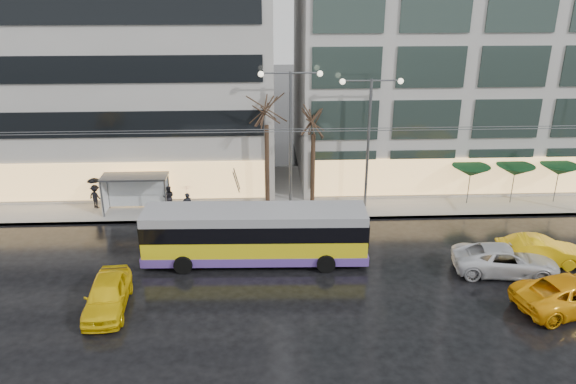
{
  "coord_description": "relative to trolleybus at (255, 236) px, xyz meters",
  "views": [
    {
      "loc": [
        0.36,
        -23.45,
        15.09
      ],
      "look_at": [
        1.6,
        5.0,
        3.59
      ],
      "focal_mm": 35.0,
      "sensor_mm": 36.0,
      "label": 1
    }
  ],
  "objects": [
    {
      "name": "ground",
      "position": [
        0.23,
        -3.82,
        -1.51
      ],
      "size": [
        140.0,
        140.0,
        0.0
      ],
      "primitive_type": "plane",
      "color": "black",
      "rests_on": "ground"
    },
    {
      "name": "sidewalk",
      "position": [
        2.23,
        10.18,
        -1.43
      ],
      "size": [
        80.0,
        10.0,
        0.15
      ],
      "primitive_type": "cube",
      "color": "gray",
      "rests_on": "ground"
    },
    {
      "name": "kerb",
      "position": [
        2.23,
        5.23,
        -1.43
      ],
      "size": [
        80.0,
        0.1,
        0.15
      ],
      "primitive_type": "cube",
      "color": "slate",
      "rests_on": "ground"
    },
    {
      "name": "building_left",
      "position": [
        -15.77,
        15.18,
        9.64
      ],
      "size": [
        34.0,
        14.0,
        22.0
      ],
      "primitive_type": "cube",
      "color": "#AAA7A3",
      "rests_on": "sidewalk"
    },
    {
      "name": "building_right",
      "position": [
        19.23,
        15.18,
        11.14
      ],
      "size": [
        32.0,
        14.0,
        25.0
      ],
      "primitive_type": "cube",
      "color": "#AAA7A3",
      "rests_on": "sidewalk"
    },
    {
      "name": "trolleybus",
      "position": [
        0.0,
        0.0,
        0.0
      ],
      "size": [
        12.06,
        4.83,
        5.56
      ],
      "color": "yellow",
      "rests_on": "ground"
    },
    {
      "name": "catenary",
      "position": [
        1.23,
        4.12,
        2.75
      ],
      "size": [
        42.24,
        5.12,
        7.0
      ],
      "color": "#595B60",
      "rests_on": "ground"
    },
    {
      "name": "bus_shelter",
      "position": [
        -8.15,
        6.86,
        0.46
      ],
      "size": [
        4.2,
        1.6,
        2.51
      ],
      "color": "#595B60",
      "rests_on": "sidewalk"
    },
    {
      "name": "street_lamp_near",
      "position": [
        2.23,
        6.98,
        4.49
      ],
      "size": [
        3.96,
        0.36,
        9.03
      ],
      "color": "#595B60",
      "rests_on": "sidewalk"
    },
    {
      "name": "street_lamp_far",
      "position": [
        7.23,
        6.98,
        4.21
      ],
      "size": [
        3.96,
        0.36,
        8.53
      ],
      "color": "#595B60",
      "rests_on": "sidewalk"
    },
    {
      "name": "tree_a",
      "position": [
        0.73,
        7.18,
        5.58
      ],
      "size": [
        3.2,
        3.2,
        8.4
      ],
      "color": "black",
      "rests_on": "sidewalk"
    },
    {
      "name": "tree_b",
      "position": [
        3.73,
        7.38,
        4.89
      ],
      "size": [
        3.2,
        3.2,
        7.7
      ],
      "color": "black",
      "rests_on": "sidewalk"
    },
    {
      "name": "parasol_a",
      "position": [
        14.23,
        7.18,
        0.94
      ],
      "size": [
        2.5,
        2.5,
        2.65
      ],
      "color": "#595B60",
      "rests_on": "sidewalk"
    },
    {
      "name": "parasol_b",
      "position": [
        17.23,
        7.18,
        0.94
      ],
      "size": [
        2.5,
        2.5,
        2.65
      ],
      "color": "#595B60",
      "rests_on": "sidewalk"
    },
    {
      "name": "parasol_c",
      "position": [
        20.23,
        7.18,
        0.94
      ],
      "size": [
        2.5,
        2.5,
        2.65
      ],
      "color": "#595B60",
      "rests_on": "sidewalk"
    },
    {
      "name": "taxi_a",
      "position": [
        -6.9,
        -4.35,
        -0.72
      ],
      "size": [
        2.15,
        4.7,
        1.56
      ],
      "primitive_type": "imported",
      "rotation": [
        0.0,
        0.0,
        0.07
      ],
      "color": "yellow",
      "rests_on": "ground"
    },
    {
      "name": "taxi_b",
      "position": [
        15.42,
        -0.94,
        -0.76
      ],
      "size": [
        4.72,
        2.17,
        1.5
      ],
      "primitive_type": "imported",
      "rotation": [
        0.0,
        0.0,
        1.44
      ],
      "color": "yellow",
      "rests_on": "ground"
    },
    {
      "name": "taxi_c",
      "position": [
        14.98,
        -5.2,
        -0.71
      ],
      "size": [
        6.14,
        3.83,
        1.58
      ],
      "primitive_type": "imported",
      "rotation": [
        0.0,
        0.0,
        1.8
      ],
      "color": "#FBA80D",
      "rests_on": "ground"
    },
    {
      "name": "sedan_silver",
      "position": [
        13.14,
        -1.81,
        -0.76
      ],
      "size": [
        5.68,
        3.18,
        1.5
      ],
      "primitive_type": "imported",
      "rotation": [
        0.0,
        0.0,
        1.44
      ],
      "color": "silver",
      "rests_on": "ground"
    },
    {
      "name": "pedestrian_a",
      "position": [
        -4.36,
        5.58,
        0.09
      ],
      "size": [
        1.23,
        1.24,
        2.19
      ],
      "color": "black",
      "rests_on": "sidewalk"
    },
    {
      "name": "pedestrian_b",
      "position": [
        -5.8,
        7.23,
        -0.58
      ],
      "size": [
        0.82,
        0.68,
        1.54
      ],
      "color": "black",
      "rests_on": "sidewalk"
    },
    {
      "name": "pedestrian_c",
      "position": [
        -10.63,
        7.47,
        -0.24
      ],
      "size": [
        1.2,
        1.11,
        2.11
      ],
      "color": "black",
      "rests_on": "sidewalk"
    }
  ]
}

